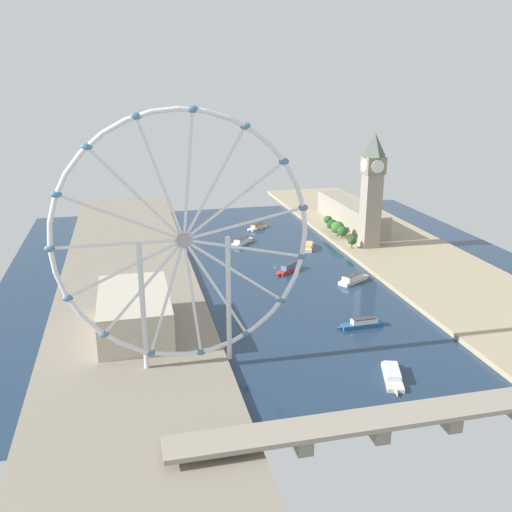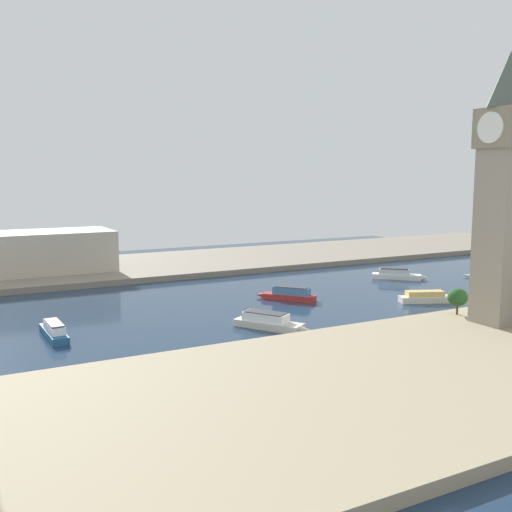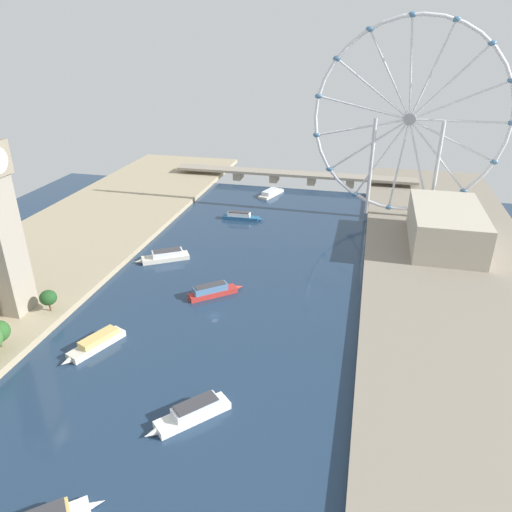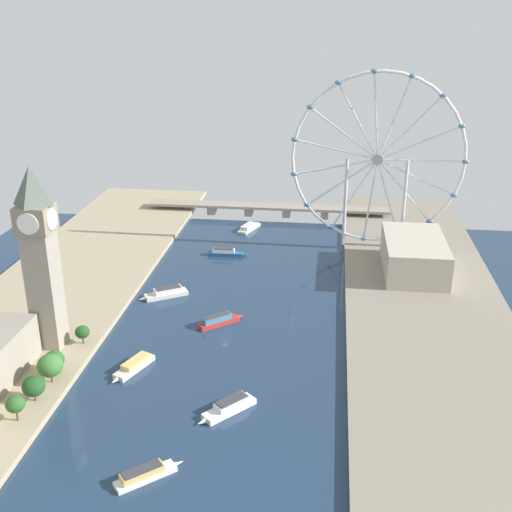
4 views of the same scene
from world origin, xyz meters
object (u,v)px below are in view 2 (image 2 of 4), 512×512
(tour_boat_0, at_px, (493,275))
(clock_tower, at_px, (504,185))
(riverside_hall, at_px, (48,251))
(tour_boat_1, at_px, (269,322))
(tour_boat_2, at_px, (54,331))
(tour_boat_4, at_px, (289,294))
(tour_boat_6, at_px, (397,275))
(tour_boat_3, at_px, (428,297))

(tour_boat_0, bearing_deg, clock_tower, 90.09)
(clock_tower, xyz_separation_m, riverside_hall, (186.80, 116.38, -36.18))
(tour_boat_1, bearing_deg, tour_boat_2, -140.87)
(tour_boat_1, xyz_separation_m, tour_boat_4, (36.72, -30.69, 0.16))
(tour_boat_1, relative_size, tour_boat_4, 1.18)
(tour_boat_0, height_order, tour_boat_4, tour_boat_4)
(tour_boat_0, relative_size, tour_boat_4, 0.98)
(tour_boat_0, relative_size, tour_boat_2, 0.82)
(tour_boat_2, bearing_deg, clock_tower, -116.88)
(clock_tower, distance_m, tour_boat_2, 156.65)
(clock_tower, relative_size, tour_boat_6, 3.71)
(tour_boat_0, height_order, tour_boat_6, tour_boat_6)
(clock_tower, relative_size, tour_boat_3, 3.31)
(tour_boat_6, bearing_deg, tour_boat_1, -110.27)
(clock_tower, relative_size, riverside_hall, 1.38)
(tour_boat_1, height_order, tour_boat_4, tour_boat_4)
(tour_boat_1, distance_m, tour_boat_4, 47.86)
(clock_tower, distance_m, tour_boat_6, 113.69)
(clock_tower, bearing_deg, riverside_hall, 31.92)
(clock_tower, bearing_deg, tour_boat_1, 58.66)
(tour_boat_1, bearing_deg, riverside_hall, 167.18)
(tour_boat_0, xyz_separation_m, tour_boat_6, (23.50, 43.91, 0.22))
(tour_boat_2, bearing_deg, tour_boat_4, -83.92)
(riverside_hall, distance_m, tour_boat_2, 124.41)
(riverside_hall, distance_m, tour_boat_3, 192.18)
(tour_boat_3, bearing_deg, tour_boat_2, -164.42)
(tour_boat_3, relative_size, tour_boat_6, 1.12)
(riverside_hall, relative_size, tour_boat_6, 2.68)
(tour_boat_2, relative_size, tour_boat_6, 1.15)
(riverside_hall, relative_size, tour_boat_1, 2.37)
(tour_boat_1, bearing_deg, tour_boat_0, 70.00)
(tour_boat_2, bearing_deg, riverside_hall, -9.88)
(tour_boat_3, xyz_separation_m, tour_boat_4, (31.61, 49.28, 0.42))
(tour_boat_3, bearing_deg, tour_boat_6, 84.23)
(tour_boat_1, xyz_separation_m, tour_boat_6, (54.60, -106.89, -0.01))
(tour_boat_0, xyz_separation_m, tour_boat_1, (-31.10, 150.80, 0.23))
(tour_boat_0, distance_m, tour_boat_6, 49.80)
(clock_tower, xyz_separation_m, tour_boat_4, (77.21, 35.80, -47.25))
(riverside_hall, xyz_separation_m, tour_boat_4, (-109.59, -80.58, -11.07))
(tour_boat_3, distance_m, tour_boat_4, 58.55)
(riverside_hall, bearing_deg, tour_boat_0, -119.86)
(tour_boat_1, xyz_separation_m, tour_boat_2, (23.78, 68.22, -0.15))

